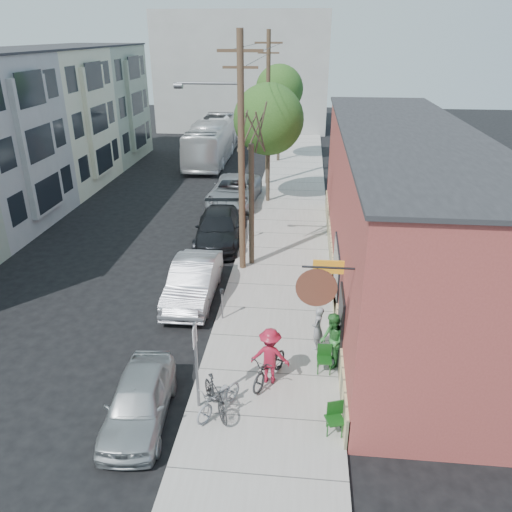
# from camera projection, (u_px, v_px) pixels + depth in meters

# --- Properties ---
(ground) EXTENTS (120.00, 120.00, 0.00)m
(ground) POSITION_uv_depth(u_px,v_px,m) (156.00, 334.00, 18.08)
(ground) COLOR black
(sidewalk) EXTENTS (4.50, 58.00, 0.15)m
(sidewalk) POSITION_uv_depth(u_px,v_px,m) (287.00, 228.00, 27.62)
(sidewalk) COLOR #ACA69F
(sidewalk) RESTS_ON ground
(cafe_building) EXTENTS (6.60, 20.20, 6.61)m
(cafe_building) POSITION_uv_depth(u_px,v_px,m) (398.00, 211.00, 20.41)
(cafe_building) COLOR #993E39
(cafe_building) RESTS_ON ground
(apartment_row) EXTENTS (6.30, 32.00, 9.00)m
(apartment_row) POSITION_uv_depth(u_px,v_px,m) (24.00, 132.00, 30.00)
(apartment_row) COLOR #97A289
(apartment_row) RESTS_ON ground
(end_cap_building) EXTENTS (18.00, 8.00, 12.00)m
(end_cap_building) POSITION_uv_depth(u_px,v_px,m) (243.00, 72.00, 53.86)
(end_cap_building) COLOR #A5A4A0
(end_cap_building) RESTS_ON ground
(sign_post) EXTENTS (0.07, 0.45, 2.80)m
(sign_post) POSITION_uv_depth(u_px,v_px,m) (196.00, 358.00, 13.73)
(sign_post) COLOR slate
(sign_post) RESTS_ON sidewalk
(parking_meter_near) EXTENTS (0.14, 0.14, 1.24)m
(parking_meter_near) POSITION_uv_depth(u_px,v_px,m) (222.00, 299.00, 18.46)
(parking_meter_near) COLOR slate
(parking_meter_near) RESTS_ON sidewalk
(parking_meter_far) EXTENTS (0.14, 0.14, 1.24)m
(parking_meter_far) POSITION_uv_depth(u_px,v_px,m) (247.00, 224.00, 25.66)
(parking_meter_far) COLOR slate
(parking_meter_far) RESTS_ON sidewalk
(utility_pole_near) EXTENTS (3.57, 0.28, 10.00)m
(utility_pole_near) POSITION_uv_depth(u_px,v_px,m) (240.00, 153.00, 20.71)
(utility_pole_near) COLOR #503A28
(utility_pole_near) RESTS_ON sidewalk
(utility_pole_far) EXTENTS (1.80, 0.28, 10.00)m
(utility_pole_far) POSITION_uv_depth(u_px,v_px,m) (268.00, 108.00, 33.40)
(utility_pole_far) COLOR #503A28
(utility_pole_far) RESTS_ON sidewalk
(tree_bare) EXTENTS (0.24, 0.24, 5.54)m
(tree_bare) POSITION_uv_depth(u_px,v_px,m) (251.00, 206.00, 22.20)
(tree_bare) COLOR #44392C
(tree_bare) RESTS_ON sidewalk
(tree_leafy_mid) EXTENTS (4.23, 4.23, 7.18)m
(tree_leafy_mid) POSITION_uv_depth(u_px,v_px,m) (268.00, 120.00, 29.79)
(tree_leafy_mid) COLOR #44392C
(tree_leafy_mid) RESTS_ON sidewalk
(tree_leafy_far) EXTENTS (3.76, 3.76, 7.58)m
(tree_leafy_far) POSITION_uv_depth(u_px,v_px,m) (279.00, 89.00, 39.42)
(tree_leafy_far) COLOR #44392C
(tree_leafy_far) RESTS_ON sidewalk
(patio_chair_a) EXTENTS (0.52, 0.52, 0.88)m
(patio_chair_a) POSITION_uv_depth(u_px,v_px,m) (324.00, 360.00, 15.70)
(patio_chair_a) COLOR #134413
(patio_chair_a) RESTS_ON sidewalk
(patio_chair_b) EXTENTS (0.63, 0.63, 0.88)m
(patio_chair_b) POSITION_uv_depth(u_px,v_px,m) (335.00, 419.00, 13.29)
(patio_chair_b) COLOR #134413
(patio_chair_b) RESTS_ON sidewalk
(patron_grey) EXTENTS (0.53, 0.66, 1.57)m
(patron_grey) POSITION_uv_depth(u_px,v_px,m) (318.00, 328.00, 16.74)
(patron_grey) COLOR gray
(patron_grey) RESTS_ON sidewalk
(patron_green) EXTENTS (0.86, 1.02, 1.86)m
(patron_green) POSITION_uv_depth(u_px,v_px,m) (332.00, 341.00, 15.81)
(patron_green) COLOR #338035
(patron_green) RESTS_ON sidewalk
(cyclist) EXTENTS (1.24, 0.77, 1.84)m
(cyclist) POSITION_uv_depth(u_px,v_px,m) (270.00, 356.00, 15.08)
(cyclist) COLOR maroon
(cyclist) RESTS_ON sidewalk
(cyclist_bike) EXTENTS (1.44, 2.10, 1.04)m
(cyclist_bike) POSITION_uv_depth(u_px,v_px,m) (270.00, 367.00, 15.25)
(cyclist_bike) COLOR black
(cyclist_bike) RESTS_ON sidewalk
(parked_bike_a) EXTENTS (1.32, 1.77, 1.06)m
(parked_bike_a) POSITION_uv_depth(u_px,v_px,m) (215.00, 396.00, 14.00)
(parked_bike_a) COLOR black
(parked_bike_a) RESTS_ON sidewalk
(parked_bike_b) EXTENTS (1.47, 1.86, 0.94)m
(parked_bike_b) POSITION_uv_depth(u_px,v_px,m) (219.00, 398.00, 14.00)
(parked_bike_b) COLOR gray
(parked_bike_b) RESTS_ON sidewalk
(car_0) EXTENTS (1.96, 4.15, 1.37)m
(car_0) POSITION_uv_depth(u_px,v_px,m) (139.00, 401.00, 13.83)
(car_0) COLOR #A7ACAF
(car_0) RESTS_ON ground
(car_1) EXTENTS (1.78, 4.93, 1.62)m
(car_1) POSITION_uv_depth(u_px,v_px,m) (193.00, 281.00, 20.16)
(car_1) COLOR #B9B9C2
(car_1) RESTS_ON ground
(car_2) EXTENTS (2.70, 5.67, 1.59)m
(car_2) POSITION_uv_depth(u_px,v_px,m) (218.00, 228.00, 25.60)
(car_2) COLOR black
(car_2) RESTS_ON ground
(car_3) EXTENTS (3.07, 6.29, 1.72)m
(car_3) POSITION_uv_depth(u_px,v_px,m) (234.00, 191.00, 31.32)
(car_3) COLOR #9B9DA2
(car_3) RESTS_ON ground
(bus) EXTENTS (2.94, 12.00, 3.33)m
(bus) POSITION_uv_depth(u_px,v_px,m) (212.00, 141.00, 41.69)
(bus) COLOR white
(bus) RESTS_ON ground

